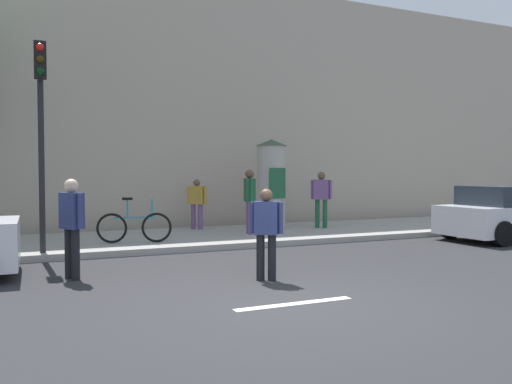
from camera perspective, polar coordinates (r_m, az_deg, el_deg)
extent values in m
plane|color=#2B2B2D|center=(7.33, 4.31, -12.33)|extent=(80.00, 80.00, 0.00)
cube|color=#9E9B93|center=(13.79, -9.52, -5.19)|extent=(36.00, 4.00, 0.15)
cube|color=silver|center=(7.33, 4.31, -12.30)|extent=(1.80, 0.16, 0.01)
cube|color=#B7A893|center=(18.70, -13.39, 8.82)|extent=(36.00, 5.00, 8.04)
cylinder|color=black|center=(11.62, -22.78, 2.60)|extent=(0.12, 0.12, 3.61)
cube|color=black|center=(11.67, -22.92, 13.38)|extent=(0.24, 0.24, 0.75)
sphere|color=red|center=(11.59, -22.93, 14.64)|extent=(0.16, 0.16, 0.16)
sphere|color=#3C2906|center=(11.54, -22.92, 13.48)|extent=(0.16, 0.16, 0.16)
sphere|color=#07330F|center=(11.49, -22.90, 12.31)|extent=(0.16, 0.16, 0.16)
cylinder|color=#B2ADA3|center=(15.56, 1.70, 0.57)|extent=(0.87, 0.87, 2.50)
cone|color=#334C33|center=(15.58, 1.70, 5.53)|extent=(0.96, 0.96, 0.20)
cube|color=#1E5938|center=(15.15, 2.42, 1.00)|extent=(0.52, 0.02, 0.90)
cylinder|color=black|center=(8.75, 0.50, -7.30)|extent=(0.14, 0.14, 0.79)
cylinder|color=black|center=(8.73, 1.79, -7.32)|extent=(0.14, 0.14, 0.79)
cube|color=navy|center=(8.65, 1.15, -2.90)|extent=(0.46, 0.41, 0.56)
cylinder|color=navy|center=(8.68, -0.43, -2.88)|extent=(0.09, 0.09, 0.53)
cylinder|color=navy|center=(8.63, 2.74, -2.92)|extent=(0.09, 0.09, 0.53)
sphere|color=brown|center=(8.63, 1.15, -0.34)|extent=(0.21, 0.21, 0.21)
cylinder|color=black|center=(9.49, -20.13, -6.43)|extent=(0.14, 0.14, 0.87)
cylinder|color=black|center=(9.30, -19.46, -6.60)|extent=(0.14, 0.14, 0.87)
cube|color=navy|center=(9.31, -19.85, -1.97)|extent=(0.41, 0.50, 0.62)
cylinder|color=navy|center=(9.54, -20.64, -1.88)|extent=(0.09, 0.09, 0.59)
cylinder|color=navy|center=(9.08, -19.03, -2.06)|extent=(0.09, 0.09, 0.59)
sphere|color=beige|center=(9.29, -19.89, 0.67)|extent=(0.24, 0.24, 0.24)
cylinder|color=#724C84|center=(13.91, -0.62, -2.93)|extent=(0.14, 0.14, 0.89)
cylinder|color=#724C84|center=(14.15, -0.82, -2.85)|extent=(0.14, 0.14, 0.89)
cube|color=#1E5938|center=(13.98, -0.73, 0.23)|extent=(0.33, 0.52, 0.63)
cylinder|color=#1E5938|center=(13.70, -0.49, 0.19)|extent=(0.09, 0.09, 0.60)
cylinder|color=#1E5938|center=(14.26, -0.96, 0.26)|extent=(0.09, 0.09, 0.60)
sphere|color=brown|center=(13.97, -0.73, 2.02)|extent=(0.24, 0.24, 0.24)
cylinder|color=#724C84|center=(15.28, -6.22, -2.75)|extent=(0.14, 0.14, 0.75)
cylinder|color=#724C84|center=(15.39, -7.00, -2.73)|extent=(0.14, 0.14, 0.75)
cube|color=#B78C33|center=(15.29, -6.62, -0.35)|extent=(0.50, 0.49, 0.53)
cylinder|color=#B78C33|center=(15.17, -5.68, -0.36)|extent=(0.09, 0.09, 0.50)
cylinder|color=#B78C33|center=(15.42, -7.55, -0.33)|extent=(0.09, 0.09, 0.50)
sphere|color=brown|center=(15.28, -6.63, 1.03)|extent=(0.20, 0.20, 0.20)
cylinder|color=#1E5938|center=(15.73, 7.69, -2.42)|extent=(0.14, 0.14, 0.86)
cylinder|color=#1E5938|center=(15.75, 6.85, -2.40)|extent=(0.14, 0.14, 0.86)
cube|color=#724C84|center=(15.70, 7.28, 0.27)|extent=(0.52, 0.47, 0.61)
cylinder|color=#724C84|center=(15.67, 8.29, 0.26)|extent=(0.09, 0.09, 0.58)
cylinder|color=#724C84|center=(15.73, 6.28, 0.28)|extent=(0.09, 0.09, 0.58)
sphere|color=brown|center=(15.69, 7.29, 1.82)|extent=(0.23, 0.23, 0.23)
torus|color=black|center=(12.68, -15.77, -3.90)|extent=(0.71, 0.25, 0.72)
torus|color=black|center=(12.59, -11.02, -3.91)|extent=(0.71, 0.25, 0.72)
cylinder|color=teal|center=(12.60, -13.41, -2.78)|extent=(0.92, 0.29, 0.04)
cylinder|color=teal|center=(12.60, -14.14, -1.87)|extent=(0.04, 0.04, 0.45)
cylinder|color=teal|center=(12.55, -11.51, -1.87)|extent=(0.04, 0.04, 0.50)
cube|color=black|center=(12.58, -14.15, -0.74)|extent=(0.26, 0.16, 0.06)
cube|color=#262D38|center=(15.56, 26.36, -0.34)|extent=(2.43, 1.66, 0.52)
cylinder|color=black|center=(14.11, 25.71, -4.21)|extent=(0.65, 0.24, 0.64)
cylinder|color=black|center=(15.22, 20.80, -3.68)|extent=(0.65, 0.24, 0.64)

